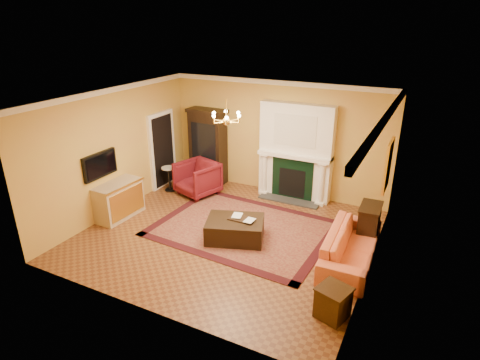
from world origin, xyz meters
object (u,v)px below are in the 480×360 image
Objects in this scene: commode at (118,200)px; leather_ottoman at (235,229)px; pedestal_table at (169,177)px; coral_sofa at (352,242)px; console_table at (369,224)px; china_cabinet at (208,148)px; wingback_armchair at (197,177)px; end_table at (333,303)px.

leather_ottoman is (2.96, 0.30, -0.19)m from commode.
pedestal_table reaches higher than leather_ottoman.
coral_sofa reaches higher than pedestal_table.
commode is 1.50× the size of console_table.
china_cabinet is 1.70× the size of leather_ottoman.
commode is at bearing 93.95° from coral_sofa.
china_cabinet reaches higher than commode.
commode is (-0.77, -2.88, -0.58)m from china_cabinet.
console_table is (4.54, -0.41, -0.11)m from wingback_armchair.
coral_sofa is 2.88× the size of console_table.
wingback_armchair is at bearing 173.04° from console_table.
leather_ottoman is (-2.40, -0.27, -0.20)m from coral_sofa.
console_table is (0.16, 0.98, -0.05)m from coral_sofa.
commode is (-0.15, -1.81, 0.04)m from pedestal_table.
end_table is (4.68, -4.03, -0.76)m from china_cabinet.
wingback_armchair is at bearing 66.16° from commode.
china_cabinet is at bearing 110.50° from leather_ottoman.
commode is 5.72m from console_table.
end_table is (5.45, -1.15, -0.18)m from commode.
console_table reaches higher than leather_ottoman.
console_table is at bearing -2.77° from pedestal_table.
end_table is 2.88m from leather_ottoman.
end_table is at bearing -9.53° from commode.
coral_sofa reaches higher than end_table.
end_table is at bearing -93.05° from console_table.
leather_ottoman is at bearing -21.62° from wingback_armchair.
pedestal_table is 0.57× the size of leather_ottoman.
wingback_armchair is 0.83× the size of leather_ottoman.
china_cabinet reaches higher than pedestal_table.
wingback_armchair reaches higher than coral_sofa.
leather_ottoman is at bearing 149.83° from end_table.
end_table is 2.70m from console_table.
pedestal_table is 1.33× the size of end_table.
console_table reaches higher than end_table.
china_cabinet reaches higher than leather_ottoman.
commode is 0.97× the size of leather_ottoman.
pedestal_table is at bearing 87.67° from commode.
end_table is at bearing -16.50° from wingback_armchair.
commode is at bearing -166.08° from console_table.
coral_sofa is 1.86× the size of leather_ottoman.
leather_ottoman is (2.81, -1.51, -0.16)m from pedestal_table.
china_cabinet is at bearing 77.49° from commode.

